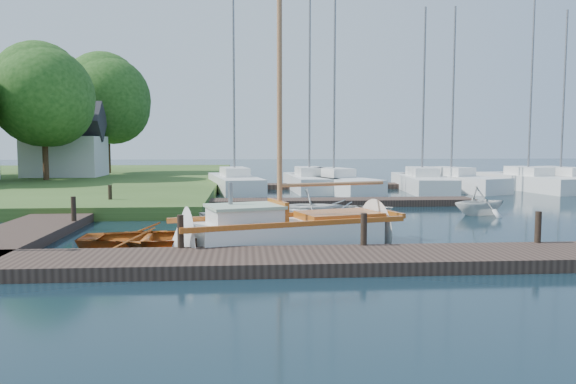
{
  "coord_description": "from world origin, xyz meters",
  "views": [
    {
      "loc": [
        -1.45,
        -18.6,
        2.83
      ],
      "look_at": [
        0.0,
        0.0,
        1.2
      ],
      "focal_mm": 35.0,
      "sensor_mm": 36.0,
      "label": 1
    }
  ],
  "objects": [
    {
      "name": "far_dock",
      "position": [
        2.0,
        6.5,
        0.15
      ],
      "size": [
        14.0,
        1.6,
        0.3
      ],
      "primitive_type": "cube",
      "color": "#30231C",
      "rests_on": "ground"
    },
    {
      "name": "mooring_post_2",
      "position": [
        1.5,
        -5.0,
        0.7
      ],
      "size": [
        0.16,
        0.16,
        0.8
      ],
      "primitive_type": "cylinder",
      "color": "black",
      "rests_on": "near_dock"
    },
    {
      "name": "marina_boat_0",
      "position": [
        -2.03,
        14.42,
        0.57
      ],
      "size": [
        3.55,
        8.44,
        11.29
      ],
      "rotation": [
        0.0,
        0.0,
        1.74
      ],
      "color": "silver",
      "rests_on": "ground"
    },
    {
      "name": "marina_boat_4",
      "position": [
        10.87,
        13.99,
        0.57
      ],
      "size": [
        4.94,
        7.65,
        10.77
      ],
      "rotation": [
        0.0,
        0.0,
        1.98
      ],
      "color": "silver",
      "rests_on": "ground"
    },
    {
      "name": "mooring_post_1",
      "position": [
        -3.0,
        -5.0,
        0.7
      ],
      "size": [
        0.16,
        0.16,
        0.8
      ],
      "primitive_type": "cylinder",
      "color": "black",
      "rests_on": "near_dock"
    },
    {
      "name": "marina_boat_5",
      "position": [
        15.68,
        14.05,
        0.58
      ],
      "size": [
        3.48,
        8.57,
        12.14
      ],
      "rotation": [
        0.0,
        0.0,
        1.73
      ],
      "color": "silver",
      "rests_on": "ground"
    },
    {
      "name": "tree_3",
      "position": [
        -14.0,
        18.05,
        5.81
      ],
      "size": [
        6.41,
        6.38,
        8.74
      ],
      "color": "#332114",
      "rests_on": "shore"
    },
    {
      "name": "tender_b",
      "position": [
        1.0,
        1.97,
        0.62
      ],
      "size": [
        2.54,
        2.25,
        1.25
      ],
      "primitive_type": "imported",
      "rotation": [
        0.0,
        0.0,
        1.48
      ],
      "color": "silver",
      "rests_on": "ground"
    },
    {
      "name": "marina_boat_3",
      "position": [
        9.03,
        13.79,
        0.57
      ],
      "size": [
        2.93,
        8.52,
        10.66
      ],
      "rotation": [
        0.0,
        0.0,
        1.48
      ],
      "color": "silver",
      "rests_on": "ground"
    },
    {
      "name": "mooring_post_5",
      "position": [
        -7.0,
        5.0,
        0.7
      ],
      "size": [
        0.16,
        0.16,
        0.8
      ],
      "primitive_type": "cylinder",
      "color": "black",
      "rests_on": "left_dock"
    },
    {
      "name": "sailboat",
      "position": [
        -0.14,
        -3.35,
        0.34
      ],
      "size": [
        7.41,
        3.93,
        9.83
      ],
      "rotation": [
        0.0,
        0.0,
        0.29
      ],
      "color": "silver",
      "rests_on": "ground"
    },
    {
      "name": "dinghy",
      "position": [
        -3.83,
        -3.64,
        0.4
      ],
      "size": [
        3.88,
        2.78,
        0.8
      ],
      "primitive_type": "imported",
      "rotation": [
        0.0,
        0.0,
        1.58
      ],
      "color": "#994D0D",
      "rests_on": "ground"
    },
    {
      "name": "tender_a",
      "position": [
        -0.88,
        0.8,
        0.43
      ],
      "size": [
        4.76,
        3.91,
        0.86
      ],
      "primitive_type": "imported",
      "rotation": [
        0.0,
        0.0,
        1.83
      ],
      "color": "silver",
      "rests_on": "ground"
    },
    {
      "name": "near_dock",
      "position": [
        0.0,
        -6.0,
        0.15
      ],
      "size": [
        18.0,
        2.2,
        0.3
      ],
      "primitive_type": "cube",
      "color": "#30231C",
      "rests_on": "ground"
    },
    {
      "name": "marina_boat_1",
      "position": [
        2.42,
        14.69,
        0.58
      ],
      "size": [
        2.62,
        7.66,
        11.36
      ],
      "rotation": [
        0.0,
        0.0,
        1.63
      ],
      "color": "silver",
      "rests_on": "ground"
    },
    {
      "name": "tender_d",
      "position": [
        7.8,
        2.71,
        0.62
      ],
      "size": [
        2.86,
        2.65,
        1.24
      ],
      "primitive_type": "imported",
      "rotation": [
        0.0,
        0.0,
        1.87
      ],
      "color": "silver",
      "rests_on": "ground"
    },
    {
      "name": "marina_boat_2",
      "position": [
        3.68,
        13.34,
        0.57
      ],
      "size": [
        4.58,
        8.2,
        11.35
      ],
      "rotation": [
        0.0,
        0.0,
        1.89
      ],
      "color": "silver",
      "rests_on": "ground"
    },
    {
      "name": "left_dock",
      "position": [
        -8.0,
        2.0,
        0.15
      ],
      "size": [
        2.2,
        18.0,
        0.3
      ],
      "primitive_type": "cube",
      "color": "#30231C",
      "rests_on": "ground"
    },
    {
      "name": "pontoon",
      "position": [
        10.0,
        16.0,
        0.15
      ],
      "size": [
        30.0,
        1.6,
        0.3
      ],
      "primitive_type": "cube",
      "color": "#30231C",
      "rests_on": "ground"
    },
    {
      "name": "mooring_post_3",
      "position": [
        6.0,
        -5.0,
        0.7
      ],
      "size": [
        0.16,
        0.16,
        0.8
      ],
      "primitive_type": "cylinder",
      "color": "black",
      "rests_on": "near_dock"
    },
    {
      "name": "marina_boat_6",
      "position": [
        17.59,
        13.83,
        0.57
      ],
      "size": [
        4.6,
        8.44,
        10.66
      ],
      "rotation": [
        0.0,
        0.0,
        1.88
      ],
      "color": "silver",
      "rests_on": "ground"
    },
    {
      "name": "mooring_post_4",
      "position": [
        -7.0,
        0.0,
        0.7
      ],
      "size": [
        0.16,
        0.16,
        0.8
      ],
      "primitive_type": "cylinder",
      "color": "black",
      "rests_on": "left_dock"
    },
    {
      "name": "tree_7",
      "position": [
        -12.0,
        26.05,
        6.2
      ],
      "size": [
        6.83,
        6.83,
        9.38
      ],
      "color": "#332114",
      "rests_on": "shore"
    },
    {
      "name": "house_c",
      "position": [
        -14.0,
        22.0,
        2.58
      ],
      "size": [
        5.25,
        4.0,
        5.28
      ],
      "color": "silver",
      "rests_on": "shore"
    },
    {
      "name": "ground",
      "position": [
        0.0,
        0.0,
        0.0
      ],
      "size": [
        160.0,
        160.0,
        0.0
      ],
      "primitive_type": "plane",
      "color": "black",
      "rests_on": "ground"
    },
    {
      "name": "tender_c",
      "position": [
        2.43,
        2.34,
        0.38
      ],
      "size": [
        3.86,
        2.89,
        0.76
      ],
      "primitive_type": "imported",
      "rotation": [
        0.0,
        0.0,
        1.64
      ],
      "color": "silver",
      "rests_on": "ground"
    }
  ]
}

